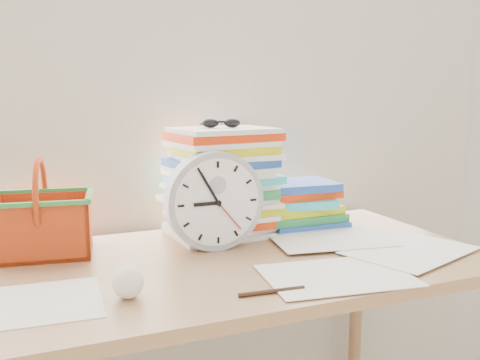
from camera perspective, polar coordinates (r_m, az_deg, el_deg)
name	(u,v)px	position (r m, az deg, el deg)	size (l,w,h in m)	color
curtain	(170,48)	(1.67, -7.48, 13.79)	(2.40, 0.01, 2.50)	beige
desk	(215,288)	(1.39, -2.69, -11.44)	(1.40, 0.70, 0.75)	#9A6E48
paper_stack	(220,182)	(1.57, -2.10, -0.19)	(0.32, 0.26, 0.32)	white
clock	(214,201)	(1.43, -2.78, -2.22)	(0.27, 0.27, 0.05)	#9AA1AB
sunglasses	(221,123)	(1.56, -2.00, 6.13)	(0.13, 0.11, 0.03)	black
book_stack	(297,204)	(1.69, 6.05, -2.59)	(0.28, 0.21, 0.14)	white
basket	(41,207)	(1.47, -20.43, -2.74)	(0.25, 0.20, 0.25)	#D24314
crumpled_ball	(127,282)	(1.14, -11.92, -10.56)	(0.07, 0.07, 0.07)	white
pen	(272,291)	(1.15, 3.40, -11.78)	(0.01, 0.01, 0.15)	black
scattered_papers	(215,258)	(1.36, -2.72, -8.27)	(1.26, 0.42, 0.02)	white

